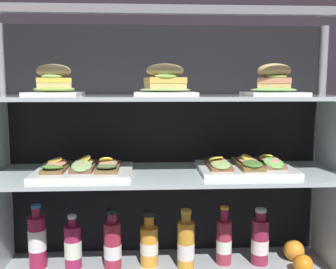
{
  "coord_description": "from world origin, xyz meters",
  "views": [
    {
      "loc": [
        -0.07,
        -1.35,
        0.73
      ],
      "look_at": [
        0.0,
        0.0,
        0.56
      ],
      "focal_mm": 40.91,
      "sensor_mm": 36.0,
      "label": 1
    }
  ],
  "objects": [
    {
      "name": "plated_roll_sandwich_mid_right",
      "position": [
        -0.39,
        -0.02,
        0.74
      ],
      "size": [
        0.18,
        0.18,
        0.11
      ],
      "color": "white",
      "rests_on": "shelf_upper_glass"
    },
    {
      "name": "juice_bottle_tucked_behind",
      "position": [
        0.22,
        0.06,
        0.13
      ],
      "size": [
        0.06,
        0.06,
        0.23
      ],
      "color": "#9D2D3C",
      "rests_on": "case_base_deck"
    },
    {
      "name": "juice_bottle_back_center",
      "position": [
        -0.07,
        0.06,
        0.13
      ],
      "size": [
        0.07,
        0.07,
        0.21
      ],
      "color": "orange",
      "rests_on": "case_base_deck"
    },
    {
      "name": "juice_bottle_front_second",
      "position": [
        0.07,
        0.03,
        0.13
      ],
      "size": [
        0.07,
        0.07,
        0.23
      ],
      "color": "gold",
      "rests_on": "case_base_deck"
    },
    {
      "name": "case_frame",
      "position": [
        0.0,
        0.12,
        0.53
      ],
      "size": [
        1.32,
        0.41,
        0.97
      ],
      "color": "gray",
      "rests_on": "ground"
    },
    {
      "name": "riser_lower_tier",
      "position": [
        0.0,
        0.0,
        0.23
      ],
      "size": [
        1.25,
        0.35,
        0.37
      ],
      "color": "silver",
      "rests_on": "case_base_deck"
    },
    {
      "name": "juice_bottle_back_right",
      "position": [
        -0.36,
        0.06,
        0.13
      ],
      "size": [
        0.07,
        0.07,
        0.21
      ],
      "color": "#9F1F4C",
      "rests_on": "case_base_deck"
    },
    {
      "name": "shelf_lower_glass",
      "position": [
        0.0,
        0.0,
        0.42
      ],
      "size": [
        1.27,
        0.36,
        0.01
      ],
      "primitive_type": "cube",
      "color": "silver",
      "rests_on": "riser_lower_tier"
    },
    {
      "name": "juice_bottle_front_left_end",
      "position": [
        0.36,
        0.05,
        0.13
      ],
      "size": [
        0.07,
        0.07,
        0.22
      ],
      "color": "maroon",
      "rests_on": "case_base_deck"
    },
    {
      "name": "open_sandwich_tray_far_left",
      "position": [
        0.28,
        0.01,
        0.44
      ],
      "size": [
        0.34,
        0.26,
        0.06
      ],
      "color": "white",
      "rests_on": "shelf_lower_glass"
    },
    {
      "name": "plated_roll_sandwich_mid_left",
      "position": [
        0.38,
        0.0,
        0.74
      ],
      "size": [
        0.2,
        0.2,
        0.11
      ],
      "color": "white",
      "rests_on": "shelf_upper_glass"
    },
    {
      "name": "orange_fruit_near_left_post",
      "position": [
        0.5,
        -0.04,
        0.08
      ],
      "size": [
        0.07,
        0.07,
        0.07
      ],
      "primitive_type": "sphere",
      "color": "orange",
      "rests_on": "case_base_deck"
    },
    {
      "name": "juice_bottle_front_right_end",
      "position": [
        -0.5,
        0.07,
        0.15
      ],
      "size": [
        0.07,
        0.07,
        0.25
      ],
      "color": "maroon",
      "rests_on": "case_base_deck"
    },
    {
      "name": "riser_upper_tier",
      "position": [
        0.0,
        0.0,
        0.55
      ],
      "size": [
        1.25,
        0.35,
        0.26
      ],
      "color": "silver",
      "rests_on": "shelf_lower_glass"
    },
    {
      "name": "orange_fruit_beside_bottles",
      "position": [
        0.51,
        0.07,
        0.08
      ],
      "size": [
        0.08,
        0.08,
        0.08
      ],
      "primitive_type": "sphere",
      "color": "orange",
      "rests_on": "case_base_deck"
    },
    {
      "name": "plated_roll_sandwich_center",
      "position": [
        -0.01,
        -0.01,
        0.74
      ],
      "size": [
        0.21,
        0.21,
        0.11
      ],
      "color": "white",
      "rests_on": "shelf_upper_glass"
    },
    {
      "name": "shelf_upper_glass",
      "position": [
        0.0,
        0.0,
        0.69
      ],
      "size": [
        1.27,
        0.36,
        0.01
      ],
      "primitive_type": "cube",
      "color": "silver",
      "rests_on": "riser_upper_tier"
    },
    {
      "name": "juice_bottle_near_post",
      "position": [
        -0.21,
        0.04,
        0.14
      ],
      "size": [
        0.07,
        0.07,
        0.23
      ],
      "color": "maroon",
      "rests_on": "case_base_deck"
    },
    {
      "name": "open_sandwich_tray_center",
      "position": [
        -0.3,
        -0.0,
        0.44
      ],
      "size": [
        0.34,
        0.26,
        0.06
      ],
      "color": "white",
      "rests_on": "shelf_lower_glass"
    }
  ]
}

